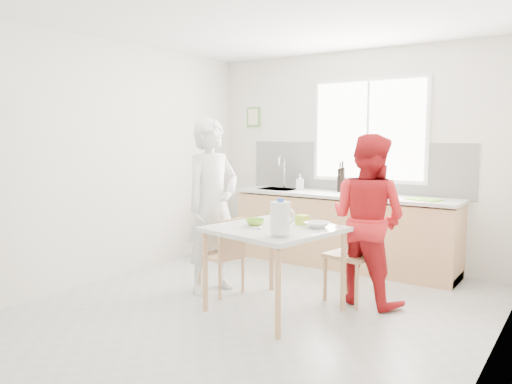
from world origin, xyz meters
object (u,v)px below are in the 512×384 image
person_white (212,206)px  person_red (368,219)px  wine_bottle_a (342,180)px  milk_jug (281,217)px  wine_bottle_b (340,180)px  bowl_white (317,225)px  dining_table (274,236)px  chair_far (356,249)px  bowl_green (255,222)px  chair_left (225,252)px

person_white → person_red: person_white is taller
wine_bottle_a → person_red: bearing=-56.0°
milk_jug → wine_bottle_b: size_ratio=0.99×
bowl_white → milk_jug: bearing=-97.6°
dining_table → wine_bottle_b: 2.05m
person_white → bowl_white: size_ratio=8.50×
chair_far → bowl_green: size_ratio=5.25×
chair_far → bowl_white: 0.65m
bowl_white → wine_bottle_b: (-0.61, 1.81, 0.25)m
person_red → wine_bottle_a: person_red is taller
chair_far → person_white: (-1.36, -0.59, 0.39)m
bowl_green → wine_bottle_b: wine_bottle_b is taller
chair_left → bowl_green: size_ratio=4.54×
bowl_white → milk_jug: (-0.07, -0.53, 0.13)m
chair_left → wine_bottle_b: wine_bottle_b is taller
chair_left → chair_far: chair_far is taller
chair_left → milk_jug: size_ratio=2.71×
wine_bottle_a → wine_bottle_b: 0.06m
dining_table → person_red: bearing=49.5°
bowl_green → milk_jug: bearing=-33.9°
dining_table → bowl_white: bearing=29.5°
wine_bottle_a → wine_bottle_b: size_ratio=1.07×
person_white → wine_bottle_a: bearing=-9.3°
chair_left → bowl_white: 1.09m
wine_bottle_b → bowl_green: bearing=-88.1°
chair_left → bowl_green: bowl_green is taller
chair_left → milk_jug: milk_jug is taller
chair_far → milk_jug: size_ratio=3.14×
bowl_green → dining_table: bearing=3.8°
dining_table → chair_far: size_ratio=1.30×
chair_far → chair_left: bearing=-141.7°
wine_bottle_b → milk_jug: bearing=-76.9°
person_red → wine_bottle_a: size_ratio=5.17×
milk_jug → dining_table: bearing=139.3°
wine_bottle_b → person_red: bearing=-55.2°
chair_left → wine_bottle_b: bearing=178.1°
milk_jug → wine_bottle_b: bearing=113.3°
dining_table → person_red: (0.62, 0.72, 0.11)m
dining_table → person_white: bearing=169.7°
person_red → bowl_white: (-0.28, -0.53, -0.00)m
wine_bottle_a → wine_bottle_b: wine_bottle_a is taller
chair_far → bowl_green: chair_far is taller
bowl_green → chair_far: bearing=47.4°
wine_bottle_a → chair_far: bearing=-59.8°
person_red → bowl_white: size_ratio=7.75×
person_red → bowl_green: size_ratio=9.34×
person_white → bowl_white: 1.21m
person_red → wine_bottle_a: 1.52m
person_red → wine_bottle_b: size_ratio=5.52×
person_red → bowl_green: 1.10m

